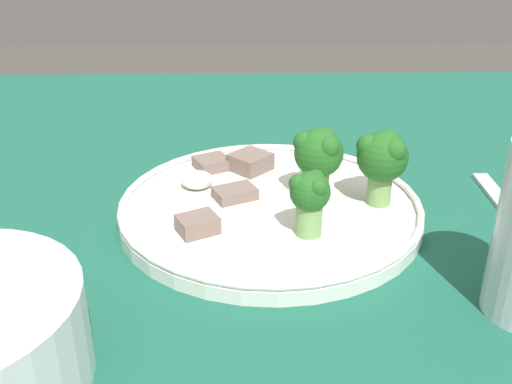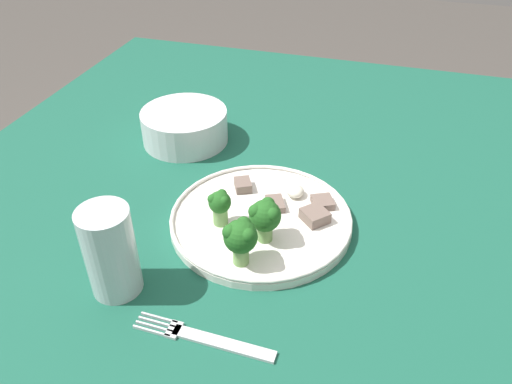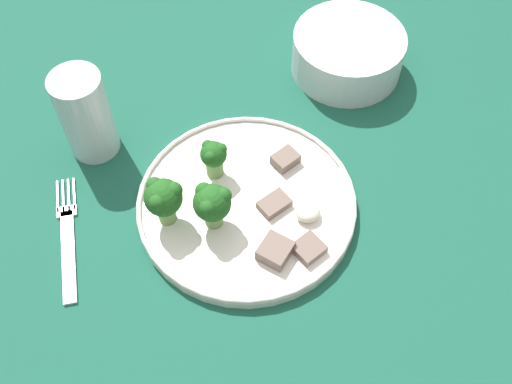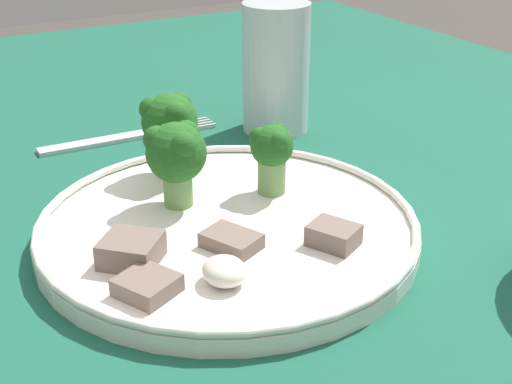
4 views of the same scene
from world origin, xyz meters
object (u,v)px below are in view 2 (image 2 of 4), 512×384
object	(u,v)px
cream_bowl	(185,127)
drinking_glass	(111,256)
fork	(205,338)
dinner_plate	(261,219)

from	to	relation	value
cream_bowl	drinking_glass	distance (m)	0.37
cream_bowl	drinking_glass	bearing A→B (deg)	-170.37
fork	cream_bowl	bearing A→B (deg)	25.83
drinking_glass	fork	bearing A→B (deg)	-108.05
cream_bowl	drinking_glass	xyz separation A→B (m)	(-0.36, -0.06, 0.03)
fork	drinking_glass	size ratio (longest dim) A/B	1.41
fork	cream_bowl	size ratio (longest dim) A/B	1.10
cream_bowl	dinner_plate	bearing A→B (deg)	-133.55
fork	cream_bowl	xyz separation A→B (m)	(0.41, 0.20, 0.03)
dinner_plate	fork	world-z (taller)	dinner_plate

